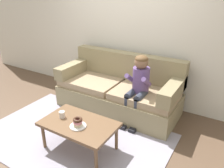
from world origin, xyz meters
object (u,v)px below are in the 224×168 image
donut (78,124)px  mug (62,115)px  couch (119,91)px  coffee_table (79,126)px  person_child (139,83)px

donut → mug: (-0.32, 0.06, 0.01)m
couch → mug: bearing=-98.2°
coffee_table → couch: bearing=94.3°
coffee_table → person_child: (0.36, 1.02, 0.30)m
couch → donut: 1.31m
person_child → mug: size_ratio=12.24×
couch → coffee_table: (0.09, -1.23, 0.02)m
mug → coffee_table: bearing=3.1°
donut → person_child: bearing=73.8°
couch → donut: (0.14, -1.30, 0.10)m
couch → coffee_table: bearing=-85.7°
coffee_table → mug: mug is taller
coffee_table → donut: bearing=-56.8°
couch → coffee_table: size_ratio=2.14×
donut → mug: size_ratio=1.33×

